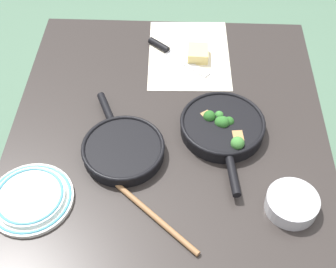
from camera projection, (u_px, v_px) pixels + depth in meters
name	position (u px, v px, depth m)	size (l,w,h in m)	color
ground_plane	(168.00, 253.00, 1.98)	(14.00, 14.00, 0.00)	#51755B
dining_table_red	(168.00, 155.00, 1.46)	(1.16, 0.96, 0.76)	#2D2826
skillet_broccoli	(223.00, 126.00, 1.40)	(0.38, 0.26, 0.07)	black
skillet_eggs	(123.00, 149.00, 1.35)	(0.34, 0.24, 0.04)	black
wooden_spoon	(129.00, 194.00, 1.26)	(0.29, 0.33, 0.02)	#996B42
parchment_sheet	(189.00, 54.00, 1.65)	(0.38, 0.29, 0.00)	silver
grater_knife	(170.00, 52.00, 1.65)	(0.19, 0.22, 0.02)	silver
cheese_block	(198.00, 54.00, 1.63)	(0.08, 0.07, 0.04)	#EFD67A
dinner_plate_stack	(30.00, 198.00, 1.25)	(0.23, 0.23, 0.03)	silver
prep_bowl_steel	(292.00, 204.00, 1.23)	(0.14, 0.14, 0.05)	#B7B7BC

